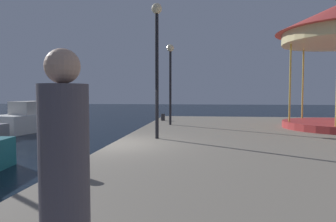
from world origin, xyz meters
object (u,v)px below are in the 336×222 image
at_px(lamp_post_mid_promenade, 157,48).
at_px(person_by_the_water, 65,192).
at_px(lamp_post_far_end, 170,70).
at_px(bollard_center, 163,117).
at_px(bollard_south, 73,166).
at_px(motorboat_white, 31,120).

relative_size(lamp_post_mid_promenade, person_by_the_water, 2.50).
relative_size(lamp_post_far_end, bollard_center, 10.04).
bearing_deg(lamp_post_far_end, lamp_post_mid_promenade, -89.16).
xyz_separation_m(lamp_post_mid_promenade, lamp_post_far_end, (-0.07, 4.77, -0.36)).
height_order(lamp_post_far_end, bollard_south, lamp_post_far_end).
relative_size(lamp_post_far_end, bollard_south, 10.04).
xyz_separation_m(bollard_south, bollard_center, (0.05, 12.10, 0.00)).
bearing_deg(person_by_the_water, bollard_center, 95.34).
bearing_deg(person_by_the_water, motorboat_white, 121.83).
relative_size(lamp_post_far_end, person_by_the_water, 2.17).
distance_m(motorboat_white, lamp_post_mid_promenade, 12.50).
height_order(lamp_post_mid_promenade, lamp_post_far_end, lamp_post_mid_promenade).
bearing_deg(lamp_post_mid_promenade, bollard_center, 96.18).
bearing_deg(bollard_center, lamp_post_mid_promenade, -83.82).
relative_size(motorboat_white, person_by_the_water, 2.75).
bearing_deg(lamp_post_mid_promenade, lamp_post_far_end, 90.84).
height_order(motorboat_white, lamp_post_far_end, lamp_post_far_end).
bearing_deg(lamp_post_mid_promenade, bollard_south, -99.33).
height_order(bollard_center, person_by_the_water, person_by_the_water).
bearing_deg(bollard_center, lamp_post_far_end, -73.39).
bearing_deg(bollard_south, bollard_center, 89.77).
distance_m(bollard_south, bollard_center, 12.10).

